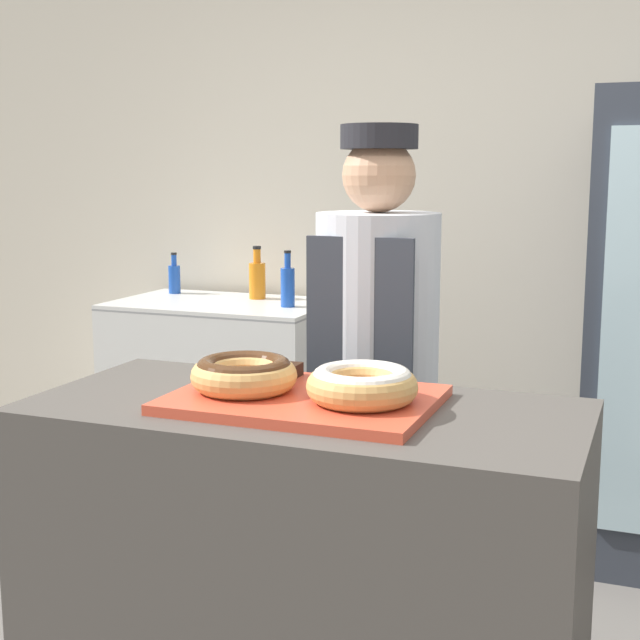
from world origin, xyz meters
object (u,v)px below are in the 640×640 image
at_px(serving_tray, 304,400).
at_px(brownie_back_right, 373,379).
at_px(donut_chocolate_glaze, 244,373).
at_px(baker_person, 376,387).
at_px(bottle_blue_b, 174,278).
at_px(chest_freezer, 224,398).
at_px(bottle_blue, 288,285).
at_px(donut_light_glaze, 362,383).
at_px(brownie_back_left, 281,371).
at_px(bottle_orange, 257,278).

relative_size(serving_tray, brownie_back_right, 7.03).
bearing_deg(serving_tray, donut_chocolate_glaze, -174.12).
distance_m(baker_person, bottle_blue_b, 1.91).
bearing_deg(chest_freezer, brownie_back_right, -52.39).
xyz_separation_m(donut_chocolate_glaze, bottle_blue, (-0.63, 1.73, -0.03)).
height_order(serving_tray, brownie_back_right, brownie_back_right).
height_order(donut_chocolate_glaze, baker_person, baker_person).
bearing_deg(donut_chocolate_glaze, bottle_blue, 110.18).
distance_m(donut_light_glaze, bottle_blue, 1.96).
height_order(serving_tray, donut_chocolate_glaze, donut_chocolate_glaze).
bearing_deg(baker_person, serving_tray, -86.83).
xyz_separation_m(brownie_back_left, baker_person, (0.08, 0.51, -0.15)).
relative_size(brownie_back_left, brownie_back_right, 1.00).
bearing_deg(brownie_back_right, chest_freezer, 127.61).
distance_m(chest_freezer, bottle_blue_b, 0.65).
distance_m(brownie_back_right, baker_person, 0.55).
bearing_deg(brownie_back_left, bottle_blue, 112.80).
bearing_deg(bottle_blue, donut_light_glaze, -61.92).
bearing_deg(bottle_blue, serving_tray, -65.56).
distance_m(brownie_back_left, baker_person, 0.54).
bearing_deg(bottle_orange, baker_person, -51.85).
xyz_separation_m(serving_tray, donut_chocolate_glaze, (-0.14, -0.01, 0.05)).
bearing_deg(baker_person, brownie_back_right, -73.12).
bearing_deg(serving_tray, donut_light_glaze, -5.88).
distance_m(donut_light_glaze, brownie_back_left, 0.31).
bearing_deg(bottle_blue, brownie_back_right, -60.25).
xyz_separation_m(serving_tray, brownie_back_right, (0.12, 0.14, 0.03)).
bearing_deg(donut_light_glaze, baker_person, 105.05).
relative_size(serving_tray, chest_freezer, 0.60).
height_order(baker_person, bottle_orange, baker_person).
bearing_deg(brownie_back_right, donut_light_glaze, -81.06).
relative_size(donut_chocolate_glaze, bottle_blue, 1.00).
bearing_deg(bottle_blue, donut_chocolate_glaze, -69.82).
bearing_deg(donut_light_glaze, donut_chocolate_glaze, 180.00).
height_order(donut_light_glaze, brownie_back_left, donut_light_glaze).
bearing_deg(donut_light_glaze, chest_freezer, 125.57).
xyz_separation_m(donut_light_glaze, bottle_orange, (-1.15, 1.91, -0.03)).
relative_size(donut_light_glaze, bottle_blue_b, 1.25).
height_order(serving_tray, chest_freezer, serving_tray).
relative_size(donut_chocolate_glaze, bottle_orange, 1.01).
xyz_separation_m(brownie_back_left, brownie_back_right, (0.24, 0.00, 0.00)).
xyz_separation_m(baker_person, bottle_blue, (-0.74, 1.06, 0.15)).
xyz_separation_m(brownie_back_right, bottle_blue, (-0.90, 1.57, -0.00)).
bearing_deg(donut_chocolate_glaze, brownie_back_right, 31.09).
relative_size(brownie_back_right, bottle_orange, 0.34).
bearing_deg(brownie_back_right, bottle_blue_b, 131.75).
distance_m(serving_tray, bottle_blue_b, 2.41).
bearing_deg(bottle_orange, brownie_back_right, -57.18).
xyz_separation_m(bottle_blue, bottle_blue_b, (-0.68, 0.20, -0.02)).
bearing_deg(brownie_back_right, donut_chocolate_glaze, -148.91).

